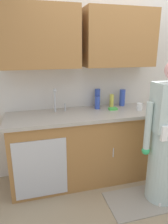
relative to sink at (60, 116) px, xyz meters
The scene contains 13 objects.
ground_plane 1.45m from the sink, 39.40° to the right, with size 9.00×9.00×0.00m, color #998466.
kitchen_wall_with_uppers 0.95m from the sink, 21.72° to the left, with size 4.80×0.44×2.70m.
counter_cabinet 0.57m from the sink, ahead, with size 1.90×0.62×0.90m.
countertop 0.31m from the sink, ahead, with size 1.96×0.66×0.04m, color #A8A093.
sink is the anchor object (origin of this frame).
person_at_sink 1.28m from the sink, 31.68° to the right, with size 0.55×0.34×1.62m.
floor_mat 1.40m from the sink, 38.59° to the right, with size 0.80×0.50×0.01m, color gray.
bottle_water_tall 0.63m from the sink, 22.18° to the left, with size 0.07×0.07×0.25m, color #334CB2.
bottle_soap 0.79m from the sink, 14.01° to the left, with size 0.06×0.06×0.17m, color #D8D14C.
bottle_water_short 0.96m from the sink, 12.00° to the left, with size 0.08×0.08×0.23m, color #334CB2.
bottle_dish_liquid 0.56m from the sink, 14.29° to the left, with size 0.07×0.07×0.17m, color #334CB2.
cup_by_sink 1.05m from the sink, ahead, with size 0.08×0.08×0.10m, color white.
sponge 0.72m from the sink, ahead, with size 0.11×0.07×0.03m, color #4CBF4C.
Camera 1 is at (-1.23, -1.76, 1.73)m, focal length 33.62 mm.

